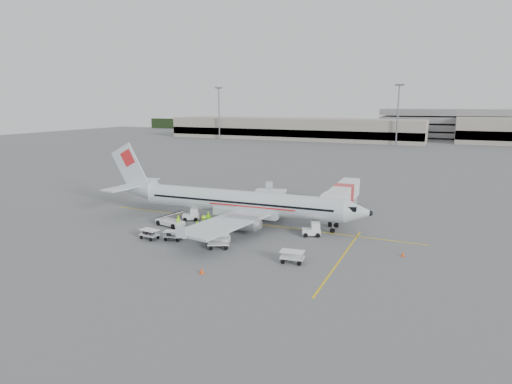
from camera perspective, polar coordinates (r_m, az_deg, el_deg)
ground at (r=56.29m, az=-0.84°, el=-4.17°), size 360.00×360.00×0.00m
stripe_lead at (r=56.29m, az=-0.84°, el=-4.16°), size 44.00×0.20×0.01m
stripe_cross at (r=44.74m, az=11.29°, el=-8.67°), size 0.20×20.00×0.01m
terminal_west at (r=190.08m, az=4.90°, el=8.41°), size 110.00×22.00×9.00m
parking_garage at (r=209.20m, az=25.06°, el=8.35°), size 62.00×24.00×14.00m
treeline at (r=225.54m, az=18.54°, el=7.99°), size 300.00×3.00×6.00m
mast_west at (r=191.20m, az=-4.94°, el=10.38°), size 3.20×1.20×22.00m
mast_center at (r=168.04m, az=18.36°, el=9.65°), size 3.20×1.20×22.00m
aircraft at (r=55.12m, az=-1.96°, el=0.70°), size 36.91×29.70×9.76m
jet_bridge at (r=60.68m, az=11.56°, el=-1.09°), size 3.71×16.86×4.40m
belt_loader at (r=55.75m, az=-11.41°, el=-3.08°), size 5.43×2.98×2.78m
tug_fore at (r=51.17m, az=7.38°, el=-4.95°), size 2.43×1.96×1.64m
tug_mid at (r=47.95m, az=-5.04°, el=-5.93°), size 2.55×1.72×1.82m
tug_aft at (r=58.06m, az=-8.68°, el=-2.97°), size 2.44×2.00×1.64m
cart_loaded_a at (r=50.30m, az=-11.00°, el=-5.72°), size 2.24×1.61×1.06m
cart_loaded_b at (r=51.23m, az=-14.01°, el=-5.49°), size 2.33×1.57×1.14m
cart_empty_a at (r=46.75m, az=-5.01°, el=-6.79°), size 2.71×2.26×1.22m
cart_empty_b at (r=42.73m, az=4.84°, el=-8.61°), size 2.49×1.68×1.21m
cone_nose at (r=46.87m, az=19.01°, el=-7.79°), size 0.35×0.35×0.56m
cone_port at (r=69.30m, az=2.50°, el=-0.85°), size 0.41×0.41×0.67m
cone_stbd at (r=40.43m, az=-7.25°, el=-10.30°), size 0.40×0.40×0.66m
crew_a at (r=54.82m, az=-10.30°, el=-3.92°), size 0.71×0.65×1.62m
crew_b at (r=51.55m, az=-7.83°, el=-4.81°), size 1.02×0.94×1.69m
crew_c at (r=53.25m, az=-6.96°, el=-4.12°), size 1.26×1.43×1.92m
crew_d at (r=55.24m, az=-6.35°, el=-3.58°), size 1.14×0.71×1.81m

